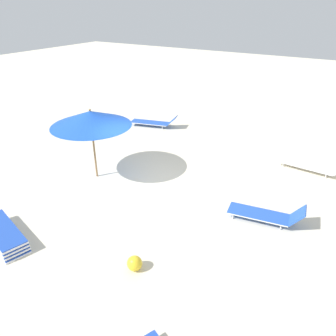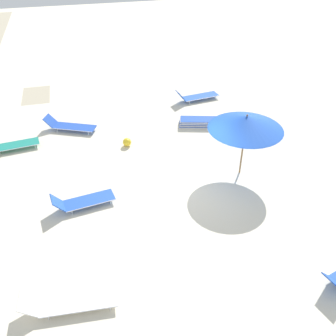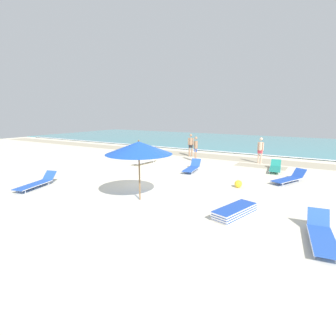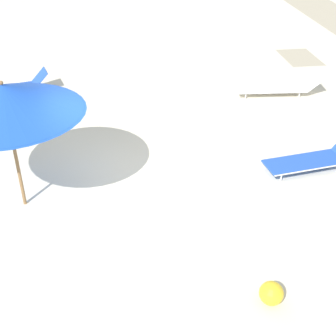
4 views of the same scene
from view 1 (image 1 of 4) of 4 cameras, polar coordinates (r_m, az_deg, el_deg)
ground_plane at (r=10.72m, az=-2.50°, el=-3.59°), size 60.00×60.00×0.16m
beach_umbrella at (r=10.72m, az=-13.31°, el=8.37°), size 2.58×2.58×2.39m
lounger_stack at (r=9.36m, az=-26.71°, el=-10.29°), size 1.10×1.99×0.32m
sun_lounger_beside_umbrella at (r=15.75m, az=-2.42°, el=7.98°), size 1.16×2.31×0.57m
sun_lounger_mid_beach_solo at (r=9.38m, az=16.79°, el=-7.72°), size 0.90×2.05×0.61m
sun_lounger_mid_beach_pair_a at (r=12.56m, az=23.97°, el=0.29°), size 0.77×2.34×0.54m
beach_ball at (r=7.65m, az=-5.84°, el=-16.18°), size 0.35×0.35×0.35m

